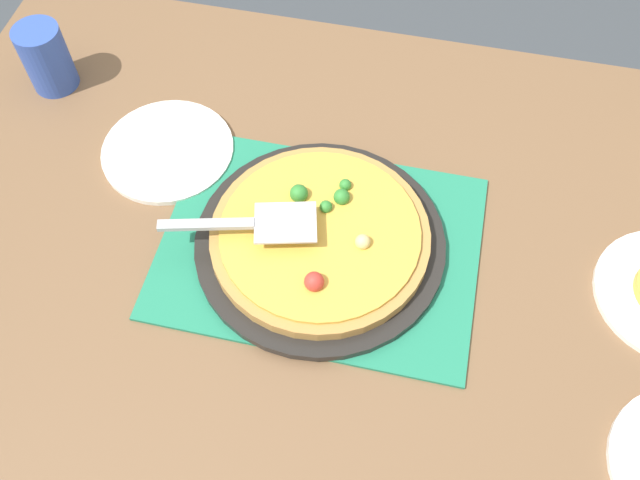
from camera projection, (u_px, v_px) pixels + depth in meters
ground_plane at (320, 406)px, 1.68m from camera, size 8.00×8.00×0.00m
dining_table at (320, 281)px, 1.14m from camera, size 1.40×1.00×0.75m
placemat at (320, 246)px, 1.04m from camera, size 0.48×0.36×0.01m
pizza_pan at (320, 242)px, 1.03m from camera, size 0.38×0.38×0.01m
pizza at (320, 235)px, 1.02m from camera, size 0.33×0.33×0.05m
plate_side at (168, 151)px, 1.14m from camera, size 0.22×0.22×0.01m
cup_corner at (46, 58)px, 1.18m from camera, size 0.08×0.08×0.12m
pizza_server at (252, 223)px, 0.99m from camera, size 0.23×0.10×0.01m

